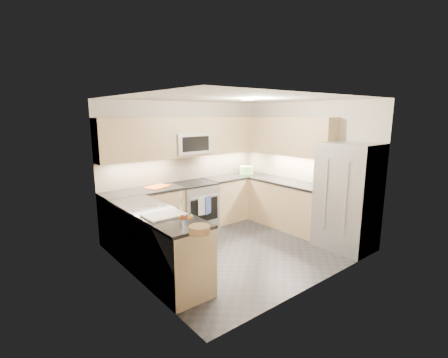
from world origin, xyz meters
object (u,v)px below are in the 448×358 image
(microwave, at_px, (190,143))
(fruit_basket, at_px, (199,230))
(refrigerator, at_px, (348,197))
(gas_range, at_px, (195,206))
(cutting_board, at_px, (158,187))
(utensil_bowl, at_px, (246,170))

(microwave, distance_m, fruit_basket, 2.99)
(microwave, bearing_deg, refrigerator, -60.38)
(gas_range, height_order, fruit_basket, fruit_basket)
(cutting_board, distance_m, fruit_basket, 2.55)
(gas_range, relative_size, cutting_board, 2.09)
(refrigerator, bearing_deg, cutting_board, 131.39)
(microwave, xyz_separation_m, utensil_bowl, (1.41, -0.10, -0.67))
(microwave, xyz_separation_m, cutting_board, (-0.76, -0.04, -0.75))
(microwave, distance_m, cutting_board, 1.07)
(gas_range, bearing_deg, cutting_board, 173.80)
(cutting_board, bearing_deg, fruit_basket, -107.18)
(gas_range, bearing_deg, fruit_basket, -122.72)
(microwave, relative_size, cutting_board, 1.74)
(utensil_bowl, distance_m, fruit_basket, 3.77)
(microwave, bearing_deg, fruit_basket, -121.39)
(gas_range, relative_size, refrigerator, 0.51)
(gas_range, xyz_separation_m, cutting_board, (-0.76, 0.08, 0.49))
(cutting_board, xyz_separation_m, fruit_basket, (-0.75, -2.44, 0.04))
(cutting_board, bearing_deg, utensil_bowl, -1.52)
(microwave, distance_m, utensil_bowl, 1.57)
(cutting_board, bearing_deg, microwave, 3.20)
(microwave, relative_size, refrigerator, 0.42)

